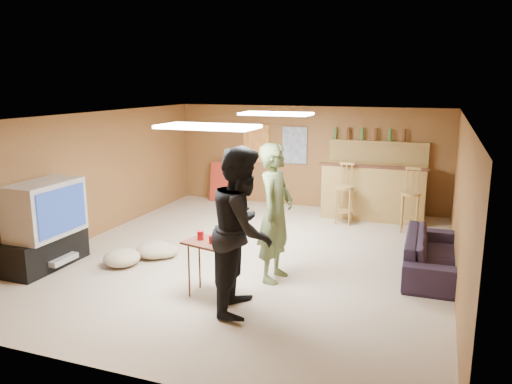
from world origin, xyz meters
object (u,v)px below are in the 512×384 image
(person_olive, at_px, (275,213))
(tray_table, at_px, (208,268))
(tv_body, at_px, (45,209))
(person_black, at_px, (243,230))
(sofa, at_px, (433,254))
(bar_counter, at_px, (373,192))

(person_olive, bearing_deg, tray_table, 144.21)
(person_olive, distance_m, tray_table, 1.18)
(tv_body, bearing_deg, person_black, -4.97)
(person_olive, distance_m, sofa, 2.39)
(tv_body, xyz_separation_m, bar_counter, (4.15, 4.45, -0.35))
(tv_body, bearing_deg, sofa, 18.02)
(tv_body, height_order, sofa, tv_body)
(bar_counter, xyz_separation_m, tray_table, (-1.51, -4.51, -0.19))
(tv_body, height_order, tray_table, tv_body)
(person_black, height_order, sofa, person_black)
(tv_body, xyz_separation_m, person_olive, (3.29, 0.73, 0.05))
(bar_counter, height_order, person_black, person_black)
(bar_counter, height_order, sofa, bar_counter)
(sofa, bearing_deg, tv_body, 107.08)
(person_black, xyz_separation_m, sofa, (2.14, 2.02, -0.71))
(person_olive, bearing_deg, person_black, 179.08)
(person_black, bearing_deg, tv_body, 74.82)
(bar_counter, bearing_deg, sofa, -66.11)
(person_black, distance_m, sofa, 3.03)
(bar_counter, xyz_separation_m, person_black, (-0.94, -4.73, 0.45))
(person_olive, bearing_deg, tv_body, 106.02)
(person_olive, xyz_separation_m, person_black, (-0.08, -1.01, 0.04))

